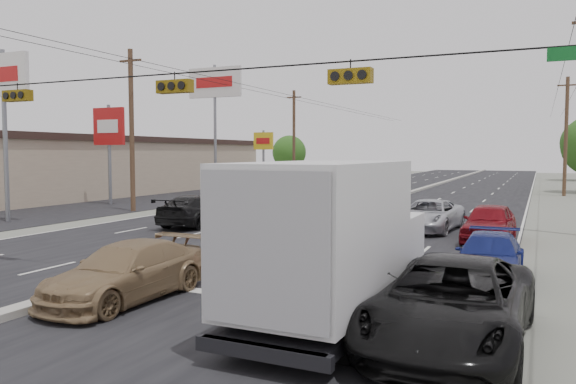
% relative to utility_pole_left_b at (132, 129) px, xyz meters
% --- Properties ---
extents(ground, '(200.00, 200.00, 0.00)m').
position_rel_utility_pole_left_b_xyz_m(ground, '(12.50, -15.00, -5.11)').
color(ground, '#606356').
rests_on(ground, ground).
extents(road_surface, '(20.00, 160.00, 0.02)m').
position_rel_utility_pole_left_b_xyz_m(road_surface, '(12.50, 15.00, -5.11)').
color(road_surface, black).
rests_on(road_surface, ground).
extents(center_median, '(0.50, 160.00, 0.20)m').
position_rel_utility_pole_left_b_xyz_m(center_median, '(12.50, 15.00, -5.01)').
color(center_median, gray).
rests_on(center_median, ground).
extents(strip_mall, '(12.00, 42.00, 4.60)m').
position_rel_utility_pole_left_b_xyz_m(strip_mall, '(-13.50, 10.00, -2.81)').
color(strip_mall, tan).
rests_on(strip_mall, ground).
extents(parking_lot, '(10.00, 42.00, 0.02)m').
position_rel_utility_pole_left_b_xyz_m(parking_lot, '(-4.50, 10.00, -5.11)').
color(parking_lot, black).
rests_on(parking_lot, ground).
extents(utility_pole_left_b, '(1.60, 0.30, 10.00)m').
position_rel_utility_pole_left_b_xyz_m(utility_pole_left_b, '(0.00, 0.00, 0.00)').
color(utility_pole_left_b, '#422D1E').
rests_on(utility_pole_left_b, ground).
extents(utility_pole_left_c, '(1.60, 0.30, 10.00)m').
position_rel_utility_pole_left_b_xyz_m(utility_pole_left_c, '(0.00, 25.00, 0.00)').
color(utility_pole_left_c, '#422D1E').
rests_on(utility_pole_left_c, ground).
extents(utility_pole_right_c, '(1.60, 0.30, 10.00)m').
position_rel_utility_pole_left_b_xyz_m(utility_pole_right_c, '(25.00, 25.00, 0.00)').
color(utility_pole_right_c, '#422D1E').
rests_on(utility_pole_right_c, ground).
extents(traffic_signals, '(25.00, 0.30, 0.54)m').
position_rel_utility_pole_left_b_xyz_m(traffic_signals, '(13.90, -15.00, 0.39)').
color(traffic_signals, black).
rests_on(traffic_signals, ground).
extents(pole_sign_near, '(3.50, 0.25, 9.00)m').
position_rel_utility_pole_left_b_xyz_m(pole_sign_near, '(-2.50, -7.00, 1.91)').
color(pole_sign_near, slate).
rests_on(pole_sign_near, ground).
extents(pole_sign_mid, '(2.60, 0.25, 7.00)m').
position_rel_utility_pole_left_b_xyz_m(pole_sign_mid, '(-4.50, 3.00, 0.01)').
color(pole_sign_mid, slate).
rests_on(pole_sign_mid, ground).
extents(pole_sign_billboard, '(5.00, 0.25, 11.00)m').
position_rel_utility_pole_left_b_xyz_m(pole_sign_billboard, '(-2.00, 13.00, 3.76)').
color(pole_sign_billboard, slate).
rests_on(pole_sign_billboard, ground).
extents(pole_sign_far, '(2.20, 0.25, 6.00)m').
position_rel_utility_pole_left_b_xyz_m(pole_sign_far, '(-3.50, 25.00, -0.70)').
color(pole_sign_far, slate).
rests_on(pole_sign_far, ground).
extents(tree_left_far, '(4.80, 4.80, 6.12)m').
position_rel_utility_pole_left_b_xyz_m(tree_left_far, '(-9.50, 45.00, -1.39)').
color(tree_left_far, '#382619').
rests_on(tree_left_far, ground).
extents(box_truck, '(2.53, 6.88, 3.47)m').
position_rel_utility_pole_left_b_xyz_m(box_truck, '(19.20, -16.71, -3.33)').
color(box_truck, black).
rests_on(box_truck, ground).
extents(tan_sedan, '(2.14, 4.90, 1.40)m').
position_rel_utility_pole_left_b_xyz_m(tan_sedan, '(13.90, -16.98, -4.41)').
color(tan_sedan, olive).
rests_on(tan_sedan, ground).
extents(red_sedan, '(2.00, 4.42, 1.41)m').
position_rel_utility_pole_left_b_xyz_m(red_sedan, '(14.39, -11.21, -4.40)').
color(red_sedan, '#A61D0A').
rests_on(red_sedan, ground).
extents(black_suv, '(2.89, 5.94, 1.63)m').
position_rel_utility_pole_left_b_xyz_m(black_suv, '(21.69, -17.10, -4.29)').
color(black_suv, black).
rests_on(black_suv, ground).
extents(queue_car_a, '(1.82, 4.07, 1.36)m').
position_rel_utility_pole_left_b_xyz_m(queue_car_a, '(14.14, -3.75, -4.43)').
color(queue_car_a, black).
rests_on(queue_car_a, ground).
extents(queue_car_b, '(1.95, 4.77, 1.54)m').
position_rel_utility_pole_left_b_xyz_m(queue_car_b, '(16.59, -8.19, -4.34)').
color(queue_car_b, silver).
rests_on(queue_car_b, ground).
extents(queue_car_c, '(2.87, 5.40, 1.44)m').
position_rel_utility_pole_left_b_xyz_m(queue_car_c, '(18.46, -1.35, -4.39)').
color(queue_car_c, '#B0B2B8').
rests_on(queue_car_c, ground).
extents(queue_car_d, '(1.86, 4.48, 1.30)m').
position_rel_utility_pole_left_b_xyz_m(queue_car_d, '(21.88, -10.86, -4.46)').
color(queue_car_d, navy).
rests_on(queue_car_d, ground).
extents(queue_car_e, '(2.06, 4.69, 1.57)m').
position_rel_utility_pole_left_b_xyz_m(queue_car_e, '(21.30, -3.65, -4.32)').
color(queue_car_e, maroon).
rests_on(queue_car_e, ground).
extents(oncoming_near, '(2.24, 5.34, 1.54)m').
position_rel_utility_pole_left_b_xyz_m(oncoming_near, '(7.64, -4.24, -4.34)').
color(oncoming_near, black).
rests_on(oncoming_near, ground).
extents(oncoming_far, '(2.40, 5.14, 1.42)m').
position_rel_utility_pole_left_b_xyz_m(oncoming_far, '(9.01, 5.76, -4.40)').
color(oncoming_far, '#979A9E').
rests_on(oncoming_far, ground).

